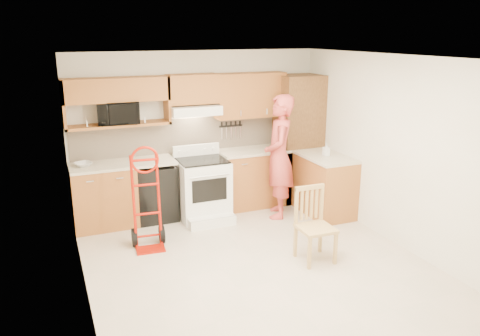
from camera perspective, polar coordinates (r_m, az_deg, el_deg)
floor at (r=6.07m, az=1.85°, el=-11.34°), size 4.00×4.50×0.02m
ceiling at (r=5.41m, az=2.09°, el=13.14°), size 4.00×4.50×0.02m
wall_back at (r=7.67m, az=-5.07°, el=4.42°), size 4.00×0.02×2.50m
wall_front at (r=3.79m, az=16.40°, el=-8.42°), size 4.00×0.02×2.50m
wall_left at (r=5.15m, az=-18.88°, el=-2.16°), size 0.02×4.50×2.50m
wall_right at (r=6.67m, az=17.88°, el=1.97°), size 0.02×4.50×2.50m
backsplash at (r=7.65m, az=-5.00°, el=4.02°), size 3.92×0.03×0.55m
lower_cab_left at (r=7.28m, az=-15.88°, el=-3.32°), size 0.90×0.60×0.90m
dishwasher at (r=7.39m, az=-10.10°, el=-2.84°), size 0.60×0.60×0.85m
lower_cab_right at (r=7.87m, az=1.53°, el=-1.24°), size 1.14×0.60×0.90m
countertop_left at (r=7.17m, az=-13.80°, el=0.50°), size 1.50×0.63×0.04m
countertop_right at (r=7.74m, az=1.55°, el=2.09°), size 1.14×0.63×0.04m
cab_return_right at (r=7.60m, az=10.02°, el=-2.12°), size 0.60×1.00×0.90m
countertop_return at (r=7.47m, az=10.19°, el=1.31°), size 0.63×1.00×0.04m
pantry_tall at (r=8.08m, az=6.89°, el=3.50°), size 0.70×0.60×2.10m
upper_cab_left at (r=7.11m, az=-14.54°, el=9.03°), size 1.50×0.33×0.34m
upper_shelf_mw at (r=7.18m, az=-14.26°, el=5.00°), size 1.50×0.33×0.04m
upper_cab_center at (r=7.36m, az=-5.69°, el=9.36°), size 0.76×0.33×0.44m
upper_cab_right at (r=7.70m, az=1.19°, el=8.68°), size 1.14×0.33×0.70m
range_hood at (r=7.34m, az=-5.47°, el=6.91°), size 0.76×0.46×0.14m
knife_strip at (r=7.80m, az=-1.08°, el=4.60°), size 0.40×0.05×0.29m
microwave at (r=7.15m, az=-14.33°, el=6.43°), size 0.62×0.45×0.32m
range at (r=7.26m, az=-4.31°, el=-1.98°), size 0.74×0.97×1.09m
person at (r=7.28m, az=4.68°, el=1.33°), size 0.69×0.81×1.89m
hand_truck at (r=6.35m, az=-11.00°, el=-4.14°), size 0.53×0.49×1.25m
dining_chair at (r=6.02m, az=9.04°, el=-6.80°), size 0.43×0.47×0.93m
soap_bottle at (r=7.44m, az=10.24°, el=2.19°), size 0.10×0.10×0.20m
bowl at (r=7.11m, az=-18.16°, el=0.42°), size 0.30×0.30×0.06m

